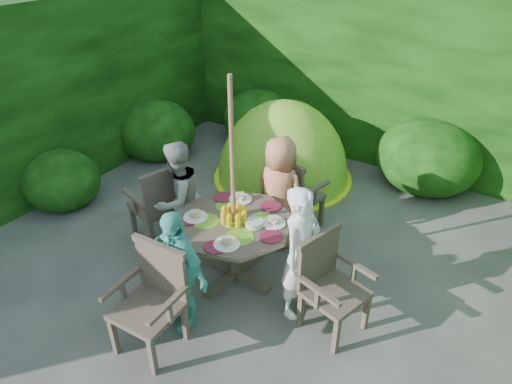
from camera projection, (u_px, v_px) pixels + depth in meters
The scene contains 13 objects.
ground at pixel (264, 308), 4.52m from camera, with size 60.00×60.00×0.00m, color #413E3A.
hedge_enclosure at pixel (332, 145), 4.83m from camera, with size 9.00×9.00×2.50m.
patio_table at pixel (235, 230), 4.62m from camera, with size 1.31×1.31×0.86m.
parasol_pole at pixel (233, 188), 4.37m from camera, with size 0.04×0.04×2.20m, color brown.
garden_chair_right at pixel (329, 283), 4.12m from camera, with size 0.61×0.66×0.92m.
garden_chair_left at pixel (160, 203), 5.23m from camera, with size 0.65×0.70×0.96m.
garden_chair_back at pixel (293, 193), 5.42m from camera, with size 0.66×0.61×0.95m.
garden_chair_front at pixel (153, 298), 3.94m from camera, with size 0.59×0.54×0.95m.
child_right at pixel (301, 254), 4.17m from camera, with size 0.50×0.33×1.37m, color white.
child_left at pixel (178, 199), 5.01m from camera, with size 0.65×0.51×1.34m, color gray.
child_back at pixel (280, 192), 5.14m from camera, with size 0.65×0.42×1.33m, color #D77C58.
child_front at pixel (177, 270), 4.07m from camera, with size 0.73×0.30×1.24m, color #52C0B5.
dome_tent at pixel (282, 177), 6.79m from camera, with size 2.43×2.43×2.33m.
Camera 1 is at (1.74, -2.78, 3.32)m, focal length 32.00 mm.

